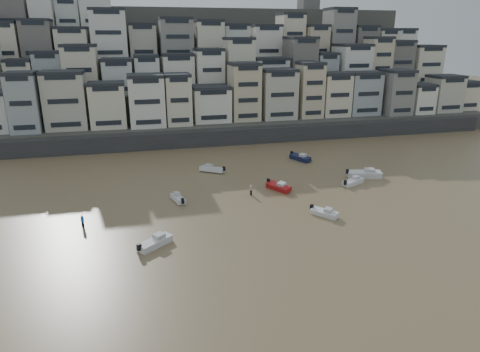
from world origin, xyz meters
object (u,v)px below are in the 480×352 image
object	(u,v)px
boat_d	(353,181)
person_pink	(251,190)
boat_j	(155,241)
boat_h	(212,168)
boat_f	(178,198)
boat_i	(300,157)
boat_b	(324,212)
boat_e	(279,186)
boat_g	(364,173)
person_blue	(83,221)

from	to	relation	value
boat_d	person_pink	distance (m)	18.01
boat_j	boat_h	bearing A→B (deg)	27.80
boat_f	person_pink	distance (m)	11.37
boat_i	boat_j	world-z (taller)	boat_i
boat_b	boat_f	distance (m)	21.72
boat_i	boat_d	bearing A→B (deg)	-11.61
boat_d	boat_e	bearing A→B (deg)	151.62
boat_f	boat_g	bearing A→B (deg)	-98.46
boat_j	boat_b	world-z (taller)	boat_j
boat_h	person_pink	world-z (taller)	person_pink
boat_j	person_pink	size ratio (longest dim) A/B	2.85
boat_f	boat_h	world-z (taller)	boat_h
boat_e	boat_j	bearing A→B (deg)	-82.01
boat_i	person_pink	xyz separation A→B (m)	(-14.77, -16.36, 0.16)
boat_e	person_blue	distance (m)	30.17
boat_j	boat_f	xyz separation A→B (m)	(4.26, 13.85, -0.11)
boat_i	boat_f	xyz separation A→B (m)	(-26.14, -16.20, -0.14)
boat_i	boat_b	xyz separation A→B (m)	(-7.14, -26.73, -0.13)
boat_f	person_blue	world-z (taller)	person_blue
person_blue	boat_b	bearing A→B (deg)	-7.64
boat_j	boat_d	xyz separation A→B (m)	(33.62, 14.39, -0.03)
boat_i	boat_b	world-z (taller)	boat_i
boat_j	boat_d	size ratio (longest dim) A/B	1.05
boat_j	boat_e	distance (m)	25.31
boat_f	person_blue	bearing A→B (deg)	101.52
boat_e	boat_h	world-z (taller)	boat_h
boat_e	boat_b	world-z (taller)	boat_e
boat_b	boat_f	xyz separation A→B (m)	(-18.99, 10.54, -0.01)
boat_d	boat_f	xyz separation A→B (m)	(-29.36, -0.54, -0.08)
boat_d	person_pink	size ratio (longest dim) A/B	2.72
boat_d	boat_i	bearing A→B (deg)	75.00
boat_b	boat_d	xyz separation A→B (m)	(10.36, 11.08, 0.07)
boat_i	person_blue	world-z (taller)	person_blue
boat_i	boat_e	size ratio (longest dim) A/B	1.07
boat_h	person_blue	xyz separation A→B (m)	(-20.72, -19.31, 0.19)
boat_d	boat_h	xyz separation A→B (m)	(-21.66, 12.52, 0.04)
boat_h	boat_e	bearing A→B (deg)	161.26
boat_d	person_blue	world-z (taller)	person_blue
boat_g	boat_f	size ratio (longest dim) A/B	1.55
boat_d	boat_f	bearing A→B (deg)	154.43
boat_j	boat_h	world-z (taller)	boat_h
boat_h	boat_g	bearing A→B (deg)	-165.25
boat_e	boat_f	xyz separation A→B (m)	(-16.28, -0.94, -0.10)
boat_j	boat_e	world-z (taller)	boat_j
boat_d	person_blue	distance (m)	42.92
boat_b	boat_h	bearing A→B (deg)	168.37
boat_j	boat_i	bearing A→B (deg)	6.42
boat_i	person_pink	distance (m)	22.05
person_pink	boat_i	bearing A→B (deg)	47.92
boat_e	boat_b	xyz separation A→B (m)	(2.71, -11.48, -0.09)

